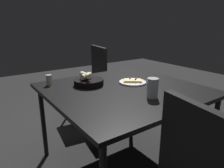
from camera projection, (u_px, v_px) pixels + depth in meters
ground at (122, 162)px, 1.88m from camera, size 8.00×8.00×0.00m
dining_table at (124, 94)px, 1.69m from camera, size 1.18×1.13×0.72m
pizza_plate at (133, 82)px, 1.80m from camera, size 0.23×0.23×0.04m
bread_basket at (88, 81)px, 1.73m from camera, size 0.25×0.25×0.11m
beer_glass at (153, 89)px, 1.44m from camera, size 0.08×0.08×0.14m
pepper_shaker at (49, 81)px, 1.73m from camera, size 0.05×0.05×0.09m
chair_far at (91, 80)px, 2.61m from camera, size 0.50×0.50×0.94m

